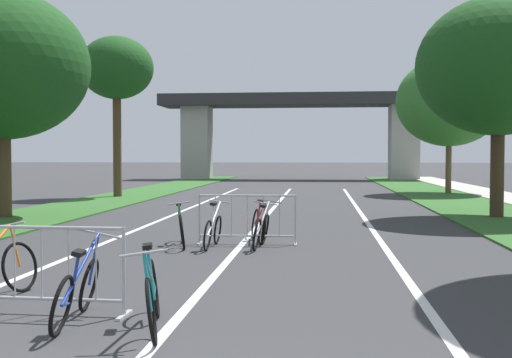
% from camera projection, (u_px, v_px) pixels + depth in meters
% --- Properties ---
extents(grass_verge_left, '(3.25, 54.67, 0.05)m').
position_uv_depth(grass_verge_left, '(113.00, 199.00, 26.41)').
color(grass_verge_left, '#2D5B26').
rests_on(grass_verge_left, ground).
extents(grass_verge_right, '(3.25, 54.67, 0.05)m').
position_uv_depth(grass_verge_right, '(455.00, 202.00, 25.00)').
color(grass_verge_right, '#2D5B26').
rests_on(grass_verge_right, ground).
extents(lane_stripe_center, '(0.14, 31.63, 0.01)m').
position_uv_depth(lane_stripe_center, '(266.00, 217.00, 19.20)').
color(lane_stripe_center, silver).
rests_on(lane_stripe_center, ground).
extents(lane_stripe_right_lane, '(0.14, 31.63, 0.01)m').
position_uv_depth(lane_stripe_right_lane, '(364.00, 218.00, 18.90)').
color(lane_stripe_right_lane, silver).
rests_on(lane_stripe_right_lane, ground).
extents(lane_stripe_left_lane, '(0.14, 31.63, 0.01)m').
position_uv_depth(lane_stripe_left_lane, '(171.00, 216.00, 19.49)').
color(lane_stripe_left_lane, silver).
rests_on(lane_stripe_left_lane, ground).
extents(overpass_bridge, '(21.15, 3.95, 6.49)m').
position_uv_depth(overpass_bridge, '(299.00, 119.00, 48.21)').
color(overpass_bridge, '#2D2D30').
rests_on(overpass_bridge, ground).
extents(tree_left_maple_mid, '(5.15, 5.15, 6.71)m').
position_uv_depth(tree_left_maple_mid, '(1.00, 66.00, 18.55)').
color(tree_left_maple_mid, '#4C3823').
rests_on(tree_left_maple_mid, ground).
extents(tree_left_cypress_far, '(3.23, 3.23, 7.08)m').
position_uv_depth(tree_left_cypress_far, '(117.00, 69.00, 27.65)').
color(tree_left_cypress_far, '#4C3823').
rests_on(tree_left_cypress_far, ground).
extents(tree_right_oak_mid, '(4.82, 4.82, 6.55)m').
position_uv_depth(tree_right_oak_mid, '(499.00, 67.00, 18.55)').
color(tree_right_oak_mid, '#3D2D1E').
rests_on(tree_right_oak_mid, ground).
extents(tree_right_pine_near, '(5.03, 5.03, 6.57)m').
position_uv_depth(tree_right_pine_near, '(449.00, 102.00, 30.03)').
color(tree_right_pine_near, brown).
rests_on(tree_right_pine_near, ground).
extents(crowd_barrier_nearest, '(2.10, 0.50, 1.05)m').
position_uv_depth(crowd_barrier_nearest, '(42.00, 271.00, 7.47)').
color(crowd_barrier_nearest, '#ADADB2').
rests_on(crowd_barrier_nearest, ground).
extents(crowd_barrier_second, '(2.10, 0.52, 1.05)m').
position_uv_depth(crowd_barrier_second, '(247.00, 220.00, 13.27)').
color(crowd_barrier_second, '#ADADB2').
rests_on(crowd_barrier_second, ground).
extents(bicycle_white_1, '(0.47, 1.60, 0.94)m').
position_uv_depth(bicycle_white_1, '(213.00, 230.00, 12.80)').
color(bicycle_white_1, black).
rests_on(bicycle_white_1, ground).
extents(bicycle_red_2, '(0.72, 1.72, 0.92)m').
position_uv_depth(bicycle_red_2, '(259.00, 224.00, 13.75)').
color(bicycle_red_2, black).
rests_on(bicycle_red_2, ground).
extents(bicycle_green_3, '(0.54, 1.70, 0.97)m').
position_uv_depth(bicycle_green_3, '(181.00, 228.00, 13.03)').
color(bicycle_green_3, black).
rests_on(bicycle_green_3, ground).
extents(bicycle_blue_4, '(0.52, 1.72, 1.02)m').
position_uv_depth(bicycle_blue_4, '(77.00, 291.00, 7.03)').
color(bicycle_blue_4, black).
rests_on(bicycle_blue_4, ground).
extents(bicycle_teal_5, '(0.54, 1.76, 0.96)m').
position_uv_depth(bicycle_teal_5, '(152.00, 295.00, 6.76)').
color(bicycle_teal_5, black).
rests_on(bicycle_teal_5, ground).
extents(bicycle_silver_6, '(0.54, 1.65, 0.98)m').
position_uv_depth(bicycle_silver_6, '(261.00, 230.00, 12.79)').
color(bicycle_silver_6, black).
rests_on(bicycle_silver_6, ground).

